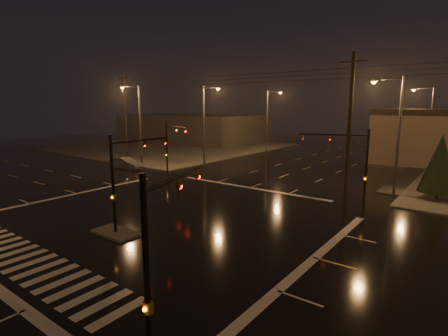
{
  "coord_description": "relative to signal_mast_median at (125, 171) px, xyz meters",
  "views": [
    {
      "loc": [
        17.3,
        -16.15,
        7.68
      ],
      "look_at": [
        1.74,
        4.62,
        3.0
      ],
      "focal_mm": 28.0,
      "sensor_mm": 36.0,
      "label": 1
    }
  ],
  "objects": [
    {
      "name": "ground",
      "position": [
        -0.0,
        3.07,
        -3.75
      ],
      "size": [
        140.0,
        140.0,
        0.0
      ],
      "primitive_type": "plane",
      "color": "black",
      "rests_on": "ground"
    },
    {
      "name": "sidewalk_nw",
      "position": [
        -30.0,
        33.07,
        -3.69
      ],
      "size": [
        36.0,
        36.0,
        0.12
      ],
      "primitive_type": "cube",
      "color": "#4D4A45",
      "rests_on": "ground"
    },
    {
      "name": "median_island",
      "position": [
        -0.0,
        -0.93,
        -3.68
      ],
      "size": [
        3.0,
        1.6,
        0.15
      ],
      "primitive_type": "cube",
      "color": "#4D4A45",
      "rests_on": "ground"
    },
    {
      "name": "crosswalk",
      "position": [
        -0.0,
        -5.93,
        -3.75
      ],
      "size": [
        15.0,
        2.6,
        0.01
      ],
      "primitive_type": "cube",
      "color": "beige",
      "rests_on": "ground"
    },
    {
      "name": "stop_bar_far",
      "position": [
        -0.0,
        14.07,
        -3.75
      ],
      "size": [
        16.0,
        0.5,
        0.01
      ],
      "primitive_type": "cube",
      "color": "beige",
      "rests_on": "ground"
    },
    {
      "name": "commercial_block",
      "position": [
        -35.0,
        45.07,
        -0.95
      ],
      "size": [
        30.0,
        18.0,
        5.6
      ],
      "primitive_type": "cube",
      "color": "#433F3B",
      "rests_on": "ground"
    },
    {
      "name": "signal_mast_median",
      "position": [
        0.0,
        0.0,
        0.0
      ],
      "size": [
        0.25,
        4.59,
        6.0
      ],
      "color": "black",
      "rests_on": "ground"
    },
    {
      "name": "signal_mast_ne",
      "position": [
        9.5,
        13.21,
        0.04
      ],
      "size": [
        4.84,
        1.86,
        6.0
      ],
      "color": "black",
      "rests_on": "ground"
    },
    {
      "name": "signal_mast_nw",
      "position": [
        -9.5,
        13.21,
        0.04
      ],
      "size": [
        4.84,
        1.86,
        6.0
      ],
      "color": "black",
      "rests_on": "ground"
    },
    {
      "name": "signal_mast_se",
      "position": [
        10.23,
        -6.68,
        -0.04
      ],
      "size": [
        1.55,
        3.87,
        6.0
      ],
      "color": "black",
      "rests_on": "ground"
    },
    {
      "name": "streetlight_1",
      "position": [
        -11.18,
        21.07,
        2.05
      ],
      "size": [
        2.77,
        0.32,
        10.0
      ],
      "color": "#38383A",
      "rests_on": "ground"
    },
    {
      "name": "streetlight_2",
      "position": [
        -11.18,
        37.07,
        2.05
      ],
      "size": [
        2.77,
        0.32,
        10.0
      ],
      "color": "#38383A",
      "rests_on": "ground"
    },
    {
      "name": "streetlight_3",
      "position": [
        11.18,
        19.07,
        2.05
      ],
      "size": [
        2.77,
        0.32,
        10.0
      ],
      "color": "#38383A",
      "rests_on": "ground"
    },
    {
      "name": "streetlight_4",
      "position": [
        11.18,
        39.07,
        2.05
      ],
      "size": [
        2.77,
        0.32,
        10.0
      ],
      "color": "#38383A",
      "rests_on": "ground"
    },
    {
      "name": "streetlight_5",
      "position": [
        -16.0,
        14.26,
        2.05
      ],
      "size": [
        0.32,
        2.77,
        10.0
      ],
      "color": "#38383A",
      "rests_on": "ground"
    },
    {
      "name": "utility_pole_0",
      "position": [
        -22.0,
        17.07,
        2.38
      ],
      "size": [
        2.2,
        0.32,
        12.0
      ],
      "color": "black",
      "rests_on": "ground"
    },
    {
      "name": "utility_pole_1",
      "position": [
        8.0,
        17.07,
        2.38
      ],
      "size": [
        2.2,
        0.32,
        12.0
      ],
      "color": "black",
      "rests_on": "ground"
    },
    {
      "name": "conifer_0",
      "position": [
        14.63,
        19.53,
        -0.7
      ],
      "size": [
        3.02,
        3.02,
        5.41
      ],
      "color": "black",
      "rests_on": "ground"
    },
    {
      "name": "car_crossing",
      "position": [
        -17.28,
        13.24,
        -3.03
      ],
      "size": [
        4.52,
        1.98,
        1.44
      ],
      "primitive_type": "imported",
      "rotation": [
        0.0,
        0.0,
        1.67
      ],
      "color": "#58595F",
      "rests_on": "ground"
    }
  ]
}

